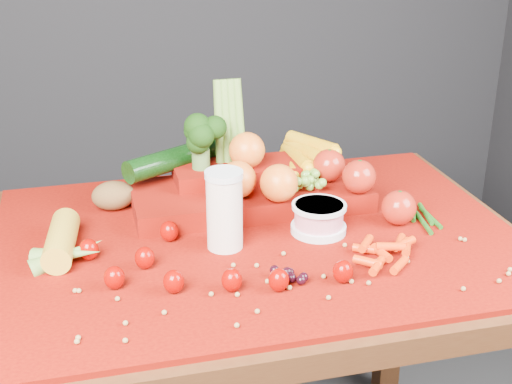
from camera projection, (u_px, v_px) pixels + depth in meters
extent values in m
cube|color=#35180C|center=(258.00, 251.00, 1.48)|extent=(1.10, 0.80, 0.05)
cube|color=#35180C|center=(43.00, 345.00, 1.81)|extent=(0.06, 0.06, 0.70)
cube|color=#35180C|center=(392.00, 295.00, 2.03)|extent=(0.06, 0.06, 0.70)
cube|color=#7A0E04|center=(258.00, 238.00, 1.46)|extent=(1.05, 0.75, 0.01)
cylinder|color=beige|center=(225.00, 210.00, 1.38)|extent=(0.07, 0.07, 0.16)
cylinder|color=silver|center=(224.00, 174.00, 1.35)|extent=(0.07, 0.07, 0.01)
cylinder|color=silver|center=(318.00, 228.00, 1.47)|extent=(0.11, 0.11, 0.02)
cylinder|color=#C87C8D|center=(319.00, 215.00, 1.46)|extent=(0.10, 0.10, 0.05)
cylinder|color=silver|center=(319.00, 206.00, 1.45)|extent=(0.11, 0.11, 0.01)
ellipsoid|color=#990400|center=(145.00, 258.00, 1.33)|extent=(0.04, 0.04, 0.04)
cone|color=#0C4311|center=(144.00, 248.00, 1.32)|extent=(0.03, 0.03, 0.01)
ellipsoid|color=#990400|center=(114.00, 278.00, 1.26)|extent=(0.04, 0.04, 0.04)
cone|color=#0C4311|center=(113.00, 268.00, 1.25)|extent=(0.03, 0.03, 0.01)
ellipsoid|color=#990400|center=(174.00, 282.00, 1.25)|extent=(0.04, 0.04, 0.04)
cone|color=#0C4311|center=(173.00, 271.00, 1.24)|extent=(0.03, 0.03, 0.01)
ellipsoid|color=#990400|center=(232.00, 280.00, 1.25)|extent=(0.04, 0.04, 0.04)
cone|color=#0C4311|center=(232.00, 270.00, 1.24)|extent=(0.03, 0.03, 0.01)
ellipsoid|color=#990400|center=(279.00, 280.00, 1.25)|extent=(0.04, 0.04, 0.04)
cone|color=#0C4311|center=(279.00, 270.00, 1.24)|extent=(0.03, 0.03, 0.01)
ellipsoid|color=#990400|center=(343.00, 272.00, 1.28)|extent=(0.04, 0.04, 0.04)
cone|color=#0C4311|center=(343.00, 262.00, 1.27)|extent=(0.03, 0.03, 0.01)
ellipsoid|color=#990400|center=(169.00, 231.00, 1.43)|extent=(0.04, 0.04, 0.04)
cone|color=#0C4311|center=(169.00, 222.00, 1.42)|extent=(0.03, 0.03, 0.01)
ellipsoid|color=#990400|center=(89.00, 249.00, 1.36)|extent=(0.04, 0.04, 0.04)
cone|color=#0C4311|center=(88.00, 240.00, 1.35)|extent=(0.03, 0.03, 0.01)
cylinder|color=gold|center=(61.00, 240.00, 1.38)|extent=(0.08, 0.19, 0.06)
ellipsoid|color=brown|center=(113.00, 196.00, 1.57)|extent=(0.10, 0.07, 0.06)
cube|color=#7A0E04|center=(250.00, 196.00, 1.59)|extent=(0.52, 0.22, 0.04)
cube|color=#7A0E04|center=(236.00, 172.00, 1.61)|extent=(0.28, 0.12, 0.03)
sphere|color=#9E1B0D|center=(359.00, 177.00, 1.54)|extent=(0.07, 0.07, 0.07)
sphere|color=#9E1B0D|center=(399.00, 208.00, 1.50)|extent=(0.07, 0.07, 0.07)
sphere|color=#9E1B0D|center=(329.00, 165.00, 1.60)|extent=(0.07, 0.07, 0.07)
sphere|color=orange|center=(238.00, 180.00, 1.51)|extent=(0.08, 0.08, 0.08)
sphere|color=orange|center=(279.00, 183.00, 1.49)|extent=(0.08, 0.08, 0.08)
sphere|color=orange|center=(247.00, 150.00, 1.58)|extent=(0.08, 0.08, 0.08)
cylinder|color=#C77A00|center=(289.00, 164.00, 1.66)|extent=(0.06, 0.15, 0.04)
cylinder|color=#C77A00|center=(297.00, 157.00, 1.66)|extent=(0.04, 0.15, 0.04)
cylinder|color=#C77A00|center=(306.00, 151.00, 1.66)|extent=(0.07, 0.15, 0.04)
cylinder|color=#C77A00|center=(312.00, 144.00, 1.66)|extent=(0.10, 0.15, 0.04)
cylinder|color=#3F662D|center=(201.00, 159.00, 1.58)|extent=(0.04, 0.04, 0.04)
cylinder|color=olive|center=(219.00, 129.00, 1.61)|extent=(0.03, 0.06, 0.22)
cylinder|color=olive|center=(226.00, 128.00, 1.61)|extent=(0.02, 0.06, 0.22)
cylinder|color=olive|center=(233.00, 128.00, 1.61)|extent=(0.02, 0.06, 0.22)
cylinder|color=olive|center=(240.00, 127.00, 1.62)|extent=(0.03, 0.06, 0.22)
cylinder|color=black|center=(172.00, 160.00, 1.61)|extent=(0.23, 0.16, 0.05)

